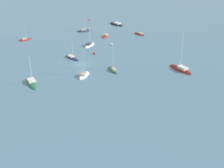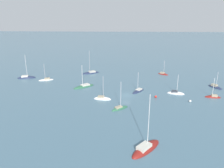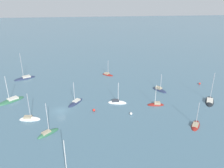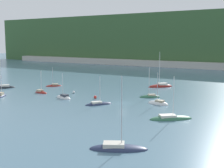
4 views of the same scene
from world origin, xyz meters
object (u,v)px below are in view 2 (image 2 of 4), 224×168
Objects in this scene: sailboat_5 at (91,73)px; sailboat_3 at (26,78)px; sailboat_1 at (120,109)px; sailboat_12 at (84,87)px; sailboat_11 at (138,91)px; sailboat_9 at (215,87)px; sailboat_6 at (163,74)px; sailboat_0 at (146,149)px; sailboat_13 at (213,97)px; mooring_buoy_2 at (156,97)px; mooring_buoy_0 at (190,101)px; sailboat_2 at (102,99)px; sailboat_8 at (46,80)px; sailboat_10 at (176,93)px.

sailboat_3 is at bearing -9.77° from sailboat_5.
sailboat_12 is (14.33, -20.02, -0.03)m from sailboat_1.
sailboat_9 is at bearing 135.42° from sailboat_11.
sailboat_9 is at bearing 140.34° from sailboat_12.
sailboat_0 is at bearing -62.60° from sailboat_6.
sailboat_0 is at bearing 57.85° from sailboat_13.
sailboat_13 is at bearing 113.35° from sailboat_11.
mooring_buoy_2 is (-5.50, 6.24, 0.34)m from sailboat_11.
sailboat_1 is at bearing -75.57° from sailboat_6.
sailboat_11 is 9.35× the size of mooring_buoy_2.
sailboat_3 is at bearing -128.53° from sailboat_9.
mooring_buoy_2 is (19.42, 1.43, 0.30)m from sailboat_13.
sailboat_5 reaches higher than mooring_buoy_0.
sailboat_3 reaches higher than sailboat_2.
sailboat_13 is at bearing -56.45° from sailboat_9.
sailboat_2 is 41.75m from sailboat_6.
sailboat_8 is 1.04× the size of sailboat_13.
sailboat_1 is 43.44m from sailboat_5.
sailboat_1 is at bearing 83.83° from sailboat_12.
sailboat_3 is 78.61m from sailboat_9.
sailboat_2 reaches higher than sailboat_13.
sailboat_9 is (-50.92, 19.00, 0.03)m from sailboat_5.
sailboat_11 is at bearing -110.78° from sailboat_9.
sailboat_6 is at bearing 172.31° from sailboat_8.
sailboat_2 is 0.77× the size of sailboat_5.
sailboat_9 is 8.99× the size of mooring_buoy_0.
mooring_buoy_2 reaches higher than mooring_buoy_0.
sailboat_6 is (-13.72, -60.76, -0.00)m from sailboat_0.
sailboat_6 is at bearing 149.62° from sailboat_5.
sailboat_12 is at bearing -34.73° from sailboat_3.
sailboat_5 is at bearing -25.81° from sailboat_13.
sailboat_11 is 0.82× the size of sailboat_12.
sailboat_5 is at bearing -130.76° from sailboat_12.
sailboat_5 is 1.49× the size of sailboat_8.
sailboat_8 is 65.63m from sailboat_13.
sailboat_5 reaches higher than sailboat_1.
sailboat_9 is at bearing 129.65° from sailboat_5.
sailboat_2 is at bearing -103.06° from sailboat_9.
sailboat_6 is 0.91× the size of sailboat_11.
sailboat_5 is 34.22m from sailboat_6.
sailboat_3 is at bearing -130.94° from sailboat_6.
sailboat_3 is 63.66m from sailboat_10.
sailboat_5 is at bearing -165.05° from sailboat_8.
sailboat_0 reaches higher than sailboat_8.
sailboat_13 reaches higher than sailboat_9.
sailboat_6 reaches higher than sailboat_9.
sailboat_6 is (-19.53, -40.58, 0.02)m from sailboat_1.
sailboat_0 is at bearing -113.53° from sailboat_1.
mooring_buoy_0 is at bearing -23.73° from sailboat_1.
sailboat_9 is at bearing -8.12° from sailboat_6.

